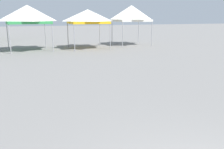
{
  "coord_description": "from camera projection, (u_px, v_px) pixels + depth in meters",
  "views": [
    {
      "loc": [
        -2.49,
        -2.16,
        2.63
      ],
      "look_at": [
        -0.43,
        3.06,
        1.3
      ],
      "focal_mm": 39.58,
      "sensor_mm": 36.0,
      "label": 1
    }
  ],
  "objects": [
    {
      "name": "canopy_tent_far_right",
      "position": [
        28.0,
        14.0,
        19.0
      ],
      "size": [
        3.37,
        3.37,
        3.48
      ],
      "color": "#9E9EA3",
      "rests_on": "ground"
    },
    {
      "name": "canopy_tent_far_left",
      "position": [
        131.0,
        13.0,
        22.68
      ],
      "size": [
        3.1,
        3.1,
        3.61
      ],
      "color": "#9E9EA3",
      "rests_on": "ground"
    },
    {
      "name": "canopy_tent_behind_center",
      "position": [
        88.0,
        17.0,
        20.25
      ],
      "size": [
        3.15,
        3.15,
        3.18
      ],
      "color": "#9E9EA3",
      "rests_on": "ground"
    }
  ]
}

